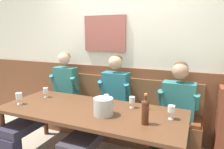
# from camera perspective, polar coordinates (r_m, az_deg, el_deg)

# --- Properties ---
(room_wall_back) EXTENTS (6.80, 0.12, 2.80)m
(room_wall_back) POSITION_cam_1_polar(r_m,az_deg,el_deg) (3.29, 2.41, 7.49)
(room_wall_back) COLOR silver
(room_wall_back) RESTS_ON ground
(wood_wainscot_panel) EXTENTS (6.80, 0.03, 1.10)m
(wood_wainscot_panel) POSITION_cam_1_polar(r_m,az_deg,el_deg) (3.40, 2.00, -7.08)
(wood_wainscot_panel) COLOR brown
(wood_wainscot_panel) RESTS_ON ground
(wall_bench) EXTENTS (2.56, 0.42, 0.94)m
(wall_bench) POSITION_cam_1_polar(r_m,az_deg,el_deg) (3.32, 0.62, -12.52)
(wall_bench) COLOR brown
(wall_bench) RESTS_ON ground
(dining_table) EXTENTS (2.26, 0.91, 0.72)m
(dining_table) POSITION_cam_1_polar(r_m,az_deg,el_deg) (2.54, -6.11, -11.15)
(dining_table) COLOR #54321D
(dining_table) RESTS_ON ground
(person_right_seat) EXTENTS (0.50, 1.38, 1.34)m
(person_right_seat) POSITION_cam_1_polar(r_m,az_deg,el_deg) (3.31, -16.76, -6.59)
(person_right_seat) COLOR #26243A
(person_right_seat) RESTS_ON ground
(person_center_right_seat) EXTENTS (0.50, 1.38, 1.33)m
(person_center_right_seat) POSITION_cam_1_polar(r_m,az_deg,el_deg) (2.84, -1.88, -8.82)
(person_center_right_seat) COLOR #2A273E
(person_center_right_seat) RESTS_ON ground
(person_left_seat) EXTENTS (0.53, 1.39, 1.27)m
(person_left_seat) POSITION_cam_1_polar(r_m,az_deg,el_deg) (2.60, 17.06, -11.96)
(person_left_seat) COLOR #302C35
(person_left_seat) RESTS_ON ground
(ice_bucket) EXTENTS (0.22, 0.22, 0.20)m
(ice_bucket) POSITION_cam_1_polar(r_m,az_deg,el_deg) (2.31, -2.42, -8.95)
(ice_bucket) COLOR #B3BBB6
(ice_bucket) RESTS_ON dining_table
(wine_bottle_amber_mid) EXTENTS (0.07, 0.07, 0.32)m
(wine_bottle_amber_mid) POSITION_cam_1_polar(r_m,az_deg,el_deg) (2.10, 9.30, -10.04)
(wine_bottle_amber_mid) COLOR #492314
(wine_bottle_amber_mid) RESTS_ON dining_table
(wine_glass_mid_left) EXTENTS (0.08, 0.08, 0.15)m
(wine_glass_mid_left) POSITION_cam_1_polar(r_m,az_deg,el_deg) (2.91, -24.58, -5.65)
(wine_glass_mid_left) COLOR silver
(wine_glass_mid_left) RESTS_ON dining_table
(wine_glass_by_bottle) EXTENTS (0.08, 0.08, 0.15)m
(wine_glass_by_bottle) POSITION_cam_1_polar(r_m,az_deg,el_deg) (2.28, 16.29, -9.38)
(wine_glass_by_bottle) COLOR silver
(wine_glass_by_bottle) RESTS_ON dining_table
(wine_glass_mid_right) EXTENTS (0.07, 0.07, 0.14)m
(wine_glass_mid_right) POSITION_cam_1_polar(r_m,az_deg,el_deg) (3.08, -18.07, -4.42)
(wine_glass_mid_right) COLOR silver
(wine_glass_mid_right) RESTS_ON dining_table
(wine_glass_right_end) EXTENTS (0.07, 0.07, 0.14)m
(wine_glass_right_end) POSITION_cam_1_polar(r_m,az_deg,el_deg) (2.53, 5.63, -7.15)
(wine_glass_right_end) COLOR silver
(wine_glass_right_end) RESTS_ON dining_table
(water_tumbler_left) EXTENTS (0.07, 0.07, 0.10)m
(water_tumbler_left) POSITION_cam_1_polar(r_m,az_deg,el_deg) (2.52, 9.08, -8.56)
(water_tumbler_left) COLOR silver
(water_tumbler_left) RESTS_ON dining_table
(water_tumbler_right) EXTENTS (0.06, 0.06, 0.08)m
(water_tumbler_right) POSITION_cam_1_polar(r_m,az_deg,el_deg) (2.69, -1.84, -7.37)
(water_tumbler_right) COLOR silver
(water_tumbler_right) RESTS_ON dining_table
(water_tumbler_center) EXTENTS (0.07, 0.07, 0.09)m
(water_tumbler_center) POSITION_cam_1_polar(r_m,az_deg,el_deg) (2.79, -1.63, -6.47)
(water_tumbler_center) COLOR silver
(water_tumbler_center) RESTS_ON dining_table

